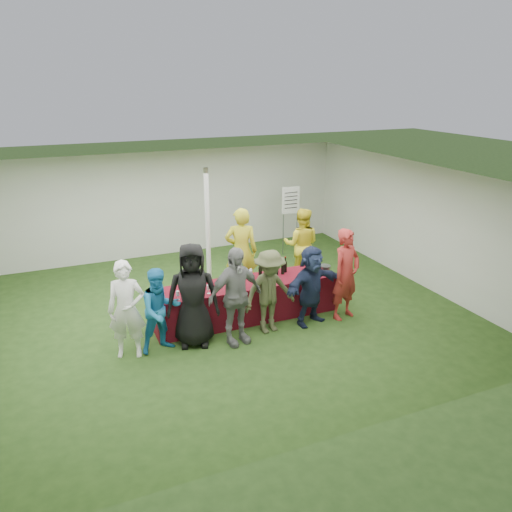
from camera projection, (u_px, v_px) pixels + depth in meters
name	position (u px, v px, depth m)	size (l,w,h in m)	color
ground	(205.00, 317.00, 9.77)	(60.00, 60.00, 0.00)	#284719
tent	(208.00, 232.00, 10.54)	(10.00, 10.00, 10.00)	white
serving_table	(246.00, 300.00, 9.62)	(3.60, 0.80, 0.75)	maroon
wine_bottles	(274.00, 269.00, 9.81)	(0.64, 0.16, 0.32)	black
wine_glasses	(204.00, 289.00, 8.89)	(1.14, 0.12, 0.16)	silver
water_bottle	(251.00, 275.00, 9.58)	(0.07, 0.07, 0.23)	silver
bar_towel	(315.00, 269.00, 10.10)	(0.25, 0.18, 0.03)	white
dump_bucket	(325.00, 270.00, 9.86)	(0.22, 0.22, 0.18)	slate
wine_list_sign	(291.00, 205.00, 12.90)	(0.50, 0.03, 1.80)	slate
staff_pourer	(241.00, 251.00, 10.57)	(0.69, 0.46, 1.90)	gold
staff_back	(301.00, 245.00, 11.33)	(0.82, 0.64, 1.69)	yellow
customer_0	(127.00, 310.00, 8.16)	(0.61, 0.40, 1.68)	white
customer_1	(160.00, 310.00, 8.35)	(0.72, 0.56, 1.49)	#1E76B3
customer_2	(193.00, 295.00, 8.50)	(0.90, 0.59, 1.85)	black
customer_3	(235.00, 296.00, 8.55)	(1.04, 0.43, 1.77)	slate
customer_4	(269.00, 292.00, 8.98)	(1.01, 0.58, 1.57)	#44492B
customer_5	(311.00, 285.00, 9.29)	(1.42, 0.45, 1.54)	#1B2441
customer_6	(346.00, 274.00, 9.49)	(0.65, 0.43, 1.79)	maroon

